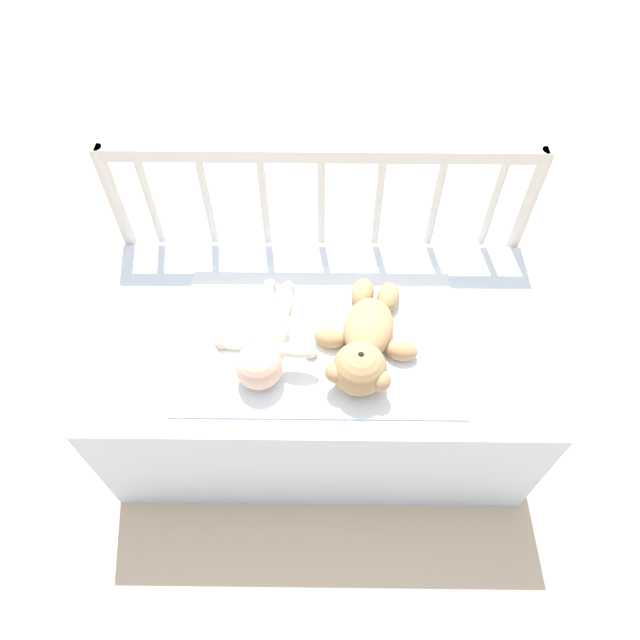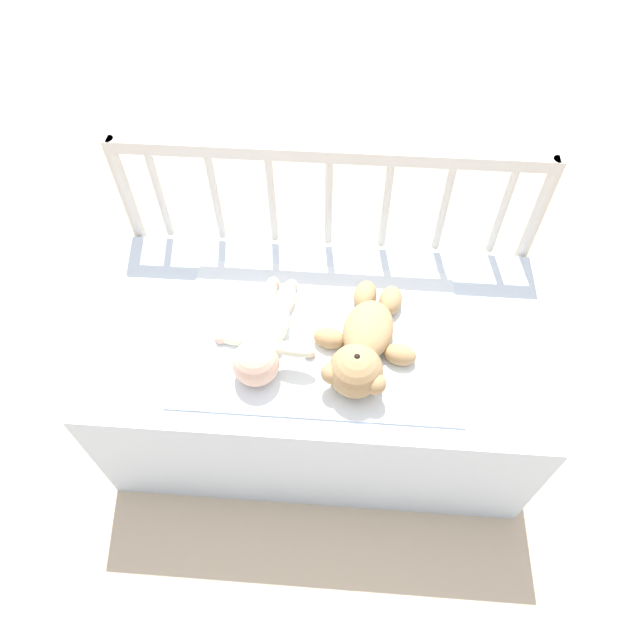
# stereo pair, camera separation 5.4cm
# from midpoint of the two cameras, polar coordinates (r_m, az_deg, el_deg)

# --- Properties ---
(ground_plane) EXTENTS (12.00, 12.00, 0.00)m
(ground_plane) POSITION_cam_midpoint_polar(r_m,az_deg,el_deg) (1.94, 0.82, -9.13)
(ground_plane) COLOR #C6B293
(crib_mattress) EXTENTS (1.21, 0.63, 0.47)m
(crib_mattress) POSITION_cam_midpoint_polar(r_m,az_deg,el_deg) (1.73, 0.91, -5.62)
(crib_mattress) COLOR silver
(crib_mattress) RESTS_ON ground_plane
(crib_rail) EXTENTS (1.21, 0.04, 0.81)m
(crib_rail) POSITION_cam_midpoint_polar(r_m,az_deg,el_deg) (1.68, 1.79, 10.29)
(crib_rail) COLOR beige
(crib_rail) RESTS_ON ground_plane
(blanket) EXTENTS (0.74, 0.49, 0.01)m
(blanket) POSITION_cam_midpoint_polar(r_m,az_deg,el_deg) (1.53, 1.10, -1.65)
(blanket) COLOR white
(blanket) RESTS_ON crib_mattress
(teddy_bear) EXTENTS (0.28, 0.39, 0.14)m
(teddy_bear) POSITION_cam_midpoint_polar(r_m,az_deg,el_deg) (1.45, 5.43, -2.61)
(teddy_bear) COLOR tan
(teddy_bear) RESTS_ON crib_mattress
(baby) EXTENTS (0.28, 0.37, 0.12)m
(baby) POSITION_cam_midpoint_polar(r_m,az_deg,el_deg) (1.47, -4.52, -1.72)
(baby) COLOR #EAEACC
(baby) RESTS_ON crib_mattress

